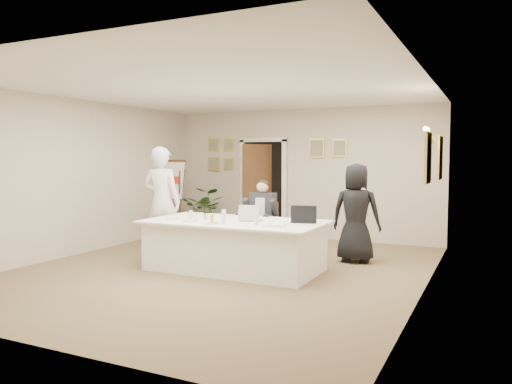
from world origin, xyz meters
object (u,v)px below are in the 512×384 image
object	(u,v)px
laptop_bag	(304,214)
conference_table	(235,245)
seated_man	(262,218)
paper_stack	(275,225)
oj_glass	(212,219)
standing_woman	(356,213)
steel_jug	(206,217)
flip_chart	(175,202)
potted_palm	(204,210)
standing_man	(161,202)
laptop	(252,212)

from	to	relation	value
laptop_bag	conference_table	bearing A→B (deg)	178.79
seated_man	paper_stack	size ratio (longest dim) A/B	4.48
seated_man	oj_glass	bearing A→B (deg)	-89.80
standing_woman	oj_glass	size ratio (longest dim) A/B	12.77
conference_table	standing_woman	size ratio (longest dim) A/B	1.67
steel_jug	seated_man	bearing A→B (deg)	70.61
laptop_bag	seated_man	bearing A→B (deg)	129.85
seated_man	paper_stack	xyz separation A→B (m)	(0.84, -1.37, 0.10)
standing_woman	paper_stack	bearing A→B (deg)	64.26
flip_chart	potted_palm	size ratio (longest dim) A/B	1.57
oj_glass	standing_man	bearing A→B (deg)	151.02
standing_man	potted_palm	size ratio (longest dim) A/B	1.83
laptop	flip_chart	bearing A→B (deg)	129.35
conference_table	flip_chart	xyz separation A→B (m)	(-2.79, 2.39, 0.38)
seated_man	standing_woman	size ratio (longest dim) A/B	0.83
standing_woman	paper_stack	distance (m)	1.87
laptop	paper_stack	size ratio (longest dim) A/B	1.12
seated_man	potted_palm	world-z (taller)	seated_man
conference_table	paper_stack	world-z (taller)	paper_stack
oj_glass	steel_jug	bearing A→B (deg)	134.21
seated_man	laptop	distance (m)	1.03
conference_table	potted_palm	xyz separation A→B (m)	(-2.47, 3.12, 0.14)
potted_palm	paper_stack	xyz separation A→B (m)	(3.28, -3.43, 0.26)
potted_palm	laptop_bag	distance (m)	4.59
conference_table	laptop	xyz separation A→B (m)	(0.25, 0.10, 0.52)
laptop	standing_woman	bearing A→B (deg)	31.71
laptop_bag	steel_jug	xyz separation A→B (m)	(-1.51, -0.33, -0.08)
paper_stack	steel_jug	bearing A→B (deg)	171.92
conference_table	standing_woman	world-z (taller)	standing_woman
seated_man	flip_chart	xyz separation A→B (m)	(-2.76, 1.33, 0.08)
standing_man	steel_jug	size ratio (longest dim) A/B	17.69
flip_chart	steel_jug	world-z (taller)	flip_chart
standing_man	oj_glass	size ratio (longest dim) A/B	14.97
standing_man	laptop_bag	distance (m)	2.77
flip_chart	laptop	world-z (taller)	flip_chart
standing_man	standing_woman	xyz separation A→B (m)	(3.24, 0.99, -0.14)
standing_man	laptop_bag	world-z (taller)	standing_man
laptop_bag	paper_stack	distance (m)	0.58
paper_stack	oj_glass	world-z (taller)	oj_glass
paper_stack	standing_man	bearing A→B (deg)	163.84
laptop_bag	steel_jug	distance (m)	1.55
standing_man	laptop	xyz separation A→B (m)	(1.95, -0.32, -0.06)
oj_glass	conference_table	bearing A→B (deg)	71.62
conference_table	oj_glass	distance (m)	0.64
flip_chart	potted_palm	distance (m)	0.83
potted_palm	steel_jug	distance (m)	3.84
conference_table	laptop_bag	bearing A→B (deg)	10.87
conference_table	oj_glass	bearing A→B (deg)	-108.38
standing_man	conference_table	bearing A→B (deg)	158.42
paper_stack	steel_jug	size ratio (longest dim) A/B	2.81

